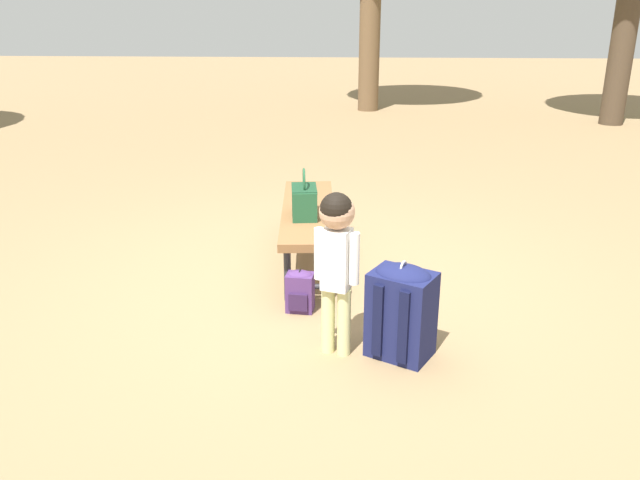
% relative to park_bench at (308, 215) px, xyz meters
% --- Properties ---
extents(ground_plane, '(40.00, 40.00, 0.00)m').
position_rel_park_bench_xyz_m(ground_plane, '(0.49, 0.09, -0.39)').
color(ground_plane, '#8C704C').
rests_on(ground_plane, ground).
extents(park_bench, '(1.62, 0.50, 0.45)m').
position_rel_park_bench_xyz_m(park_bench, '(0.00, 0.00, 0.00)').
color(park_bench, brown).
rests_on(park_bench, ground).
extents(handbag, '(0.34, 0.21, 0.37)m').
position_rel_park_bench_xyz_m(handbag, '(0.20, -0.01, 0.18)').
color(handbag, '#1E4C2D').
rests_on(handbag, park_bench).
extents(child_standing, '(0.20, 0.26, 0.99)m').
position_rel_park_bench_xyz_m(child_standing, '(1.41, 0.26, 0.27)').
color(child_standing, '#CCCC8C').
rests_on(child_standing, ground).
extents(backpack_large, '(0.40, 0.44, 0.60)m').
position_rel_park_bench_xyz_m(backpack_large, '(1.41, 0.64, -0.10)').
color(backpack_large, '#191E4C').
rests_on(backpack_large, ground).
extents(backpack_small, '(0.17, 0.19, 0.30)m').
position_rel_park_bench_xyz_m(backpack_small, '(0.87, 0.00, -0.24)').
color(backpack_small, '#4C2D66').
rests_on(backpack_small, ground).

